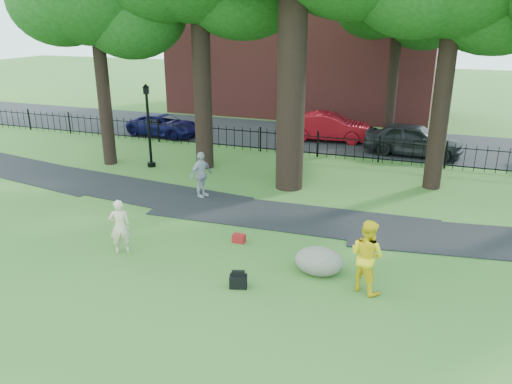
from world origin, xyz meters
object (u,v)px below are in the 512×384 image
at_px(woman, 120,226).
at_px(red_sedan, 329,127).
at_px(man, 367,256).
at_px(boulder, 319,259).
at_px(lamppost, 149,127).

bearing_deg(woman, red_sedan, -136.50).
height_order(woman, red_sedan, woman).
distance_m(woman, red_sedan, 16.10).
xyz_separation_m(man, boulder, (-1.33, 0.51, -0.58)).
height_order(man, red_sedan, man).
xyz_separation_m(woman, lamppost, (-3.84, 8.06, 1.05)).
xyz_separation_m(woman, red_sedan, (2.87, 15.85, -0.05)).
height_order(man, lamppost, lamppost).
bearing_deg(boulder, man, -21.08).
xyz_separation_m(woman, boulder, (5.82, 0.77, -0.44)).
relative_size(woman, lamppost, 0.43).
bearing_deg(red_sedan, boulder, -174.81).
height_order(boulder, lamppost, lamppost).
relative_size(man, lamppost, 0.51).
distance_m(lamppost, red_sedan, 10.34).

